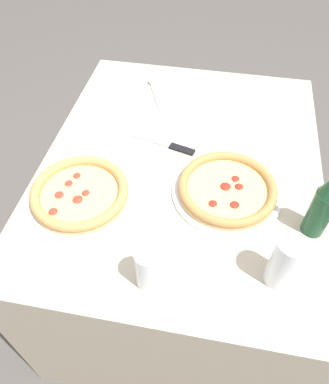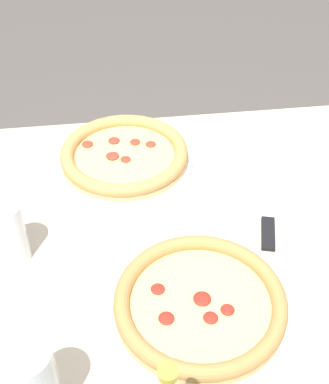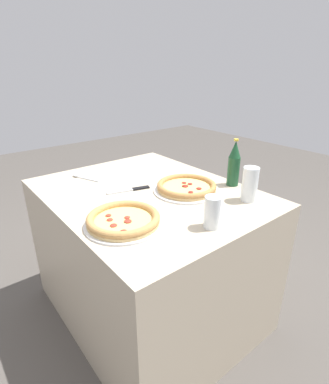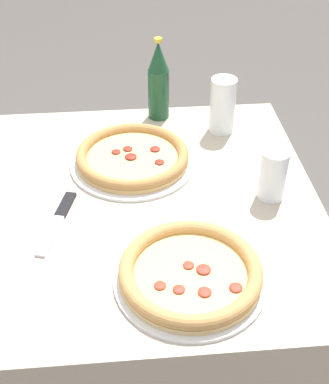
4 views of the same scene
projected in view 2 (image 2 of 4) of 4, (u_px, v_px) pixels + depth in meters
name	position (u px, v px, depth m)	size (l,w,h in m)	color
table	(229.00, 346.00, 1.25)	(1.08, 0.87, 0.72)	#B7A88E
pizza_pepperoni	(124.00, 156.00, 1.17)	(0.30, 0.30, 0.04)	silver
pizza_margherita	(200.00, 304.00, 0.88)	(0.32, 0.32, 0.04)	silver
glass_iced_tea	(9.00, 235.00, 0.94)	(0.06, 0.06, 0.12)	white
knife	(268.00, 215.00, 1.06)	(0.08, 0.21, 0.01)	black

